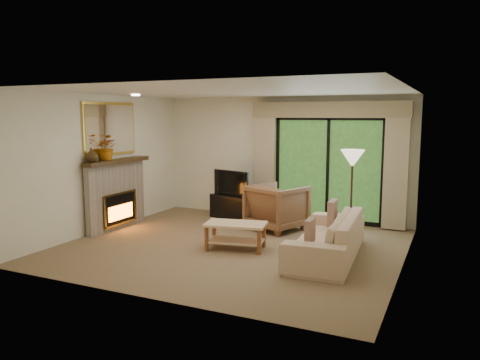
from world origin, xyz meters
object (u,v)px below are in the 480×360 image
at_px(sofa, 327,236).
at_px(coffee_table, 236,236).
at_px(media_console, 234,207).
at_px(armchair, 277,207).

relative_size(sofa, coffee_table, 2.34).
relative_size(media_console, sofa, 0.44).
bearing_deg(armchair, coffee_table, 105.97).
relative_size(armchair, sofa, 0.42).
distance_m(media_console, coffee_table, 2.34).
distance_m(sofa, coffee_table, 1.50).
height_order(sofa, coffee_table, sofa).
bearing_deg(media_console, coffee_table, -48.07).
xyz_separation_m(media_console, sofa, (2.51, -1.88, 0.08)).
height_order(armchair, coffee_table, armchair).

